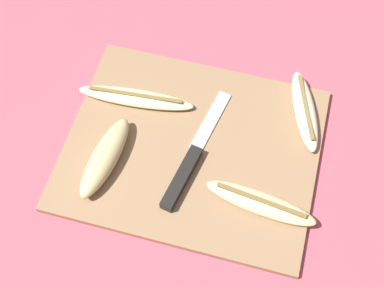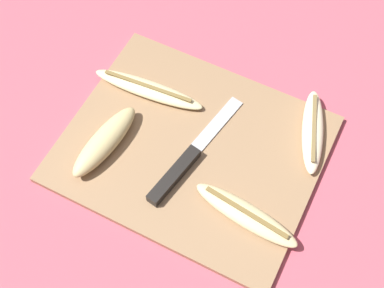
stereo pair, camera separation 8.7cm
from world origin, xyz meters
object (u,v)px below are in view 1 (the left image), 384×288
(banana_spotted_left, at_px, (105,157))
(banana_bright_far, at_px, (305,110))
(banana_soft_right, at_px, (136,98))
(banana_ripe_center, at_px, (260,203))
(knife, at_px, (185,167))

(banana_spotted_left, relative_size, banana_bright_far, 0.97)
(banana_soft_right, bearing_deg, banana_ripe_center, -28.92)
(banana_soft_right, relative_size, banana_ripe_center, 1.13)
(banana_soft_right, relative_size, banana_spotted_left, 1.30)
(knife, distance_m, banana_spotted_left, 0.13)
(banana_spotted_left, bearing_deg, banana_bright_far, 30.71)
(knife, distance_m, banana_ripe_center, 0.13)
(knife, relative_size, banana_soft_right, 1.17)
(knife, xyz_separation_m, banana_soft_right, (-0.12, 0.11, 0.00))
(banana_spotted_left, bearing_deg, knife, 9.01)
(banana_bright_far, bearing_deg, banana_soft_right, -170.30)
(banana_ripe_center, relative_size, banana_bright_far, 1.11)
(banana_bright_far, bearing_deg, banana_ripe_center, -101.80)
(banana_ripe_center, bearing_deg, banana_spotted_left, 177.82)
(banana_soft_right, distance_m, banana_spotted_left, 0.13)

